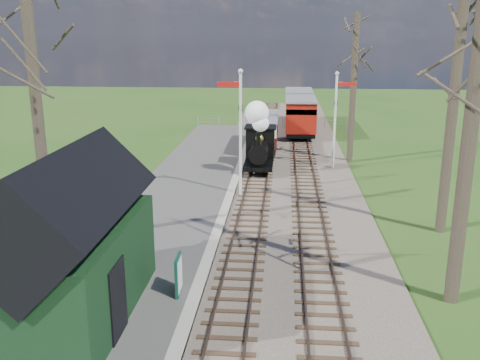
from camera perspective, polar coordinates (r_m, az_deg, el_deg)
The scene contains 18 objects.
distant_hills at distance 77.27m, azimuth 4.54°, elevation -2.75°, with size 114.40×48.00×22.02m.
ballast_bed at distance 32.02m, azimuth 4.50°, elevation 1.34°, with size 8.00×60.00×0.10m, color brown.
track_near at distance 32.04m, azimuth 2.18°, elevation 1.48°, with size 1.60×60.00×0.15m.
track_far at distance 32.03m, azimuth 6.83°, elevation 1.38°, with size 1.60×60.00×0.15m.
platform at distance 24.80m, azimuth -6.80°, elevation -2.81°, with size 5.00×44.00×0.20m, color #474442.
coping_strip at distance 24.45m, azimuth -1.50°, elevation -2.96°, with size 0.40×44.00×0.21m, color #B2AD9E.
station_shed at distance 15.27m, azimuth -17.47°, elevation -6.60°, with size 3.25×6.30×4.78m.
semaphore_near at distance 25.50m, azimuth -0.10°, elevation 5.96°, with size 1.22×0.24×6.22m.
semaphore_far at distance 31.53m, azimuth 10.26°, elevation 7.04°, with size 1.22×0.24×5.72m.
bare_trees at distance 19.34m, azimuth 4.67°, elevation 7.64°, with size 15.51×22.39×12.00m.
fence_line at distance 45.66m, azimuth 3.38°, elevation 6.23°, with size 12.60×0.08×1.00m.
locomotive at distance 30.48m, azimuth 2.09°, elevation 4.26°, with size 1.65×3.84×4.12m.
coach at distance 36.53m, azimuth 2.55°, elevation 5.31°, with size 1.92×6.59×2.02m.
red_carriage_a at distance 41.71m, azimuth 6.44°, elevation 6.85°, with size 2.33×5.78×2.46m.
red_carriage_b at distance 47.15m, azimuth 6.27°, elevation 7.84°, with size 2.33×5.78×2.46m.
sign_board at distance 16.38m, azimuth -6.57°, elevation -10.02°, with size 0.13×0.82×1.21m.
bench at distance 17.92m, azimuth -11.17°, elevation -8.76°, with size 0.40×1.34×0.76m.
person at distance 14.88m, azimuth -13.78°, elevation -12.60°, with size 0.53×0.35×1.45m, color #1B2131.
Camera 1 is at (1.36, -9.07, 7.81)m, focal length 40.00 mm.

